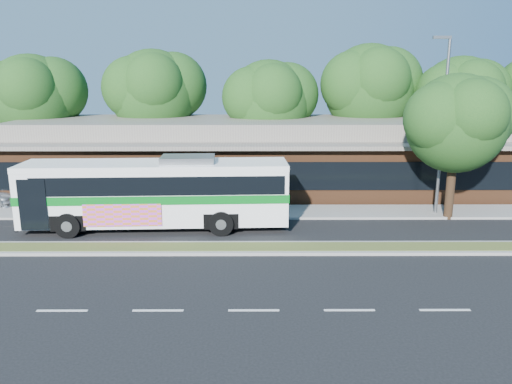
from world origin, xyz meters
TOP-DOWN VIEW (x-y plane):
  - ground at (0.00, 0.00)m, footprint 120.00×120.00m
  - median_strip at (0.00, 0.60)m, footprint 26.00×1.10m
  - sidewalk at (0.00, 6.40)m, footprint 44.00×2.60m
  - plaza_building at (0.00, 12.99)m, footprint 33.20×11.20m
  - lamp_post at (9.56, 6.00)m, footprint 0.93×0.18m
  - tree_bg_a at (-14.58, 15.14)m, footprint 6.47×5.80m
  - tree_bg_b at (-6.57, 16.14)m, footprint 6.69×6.00m
  - tree_bg_c at (1.40, 15.13)m, footprint 6.24×5.60m
  - tree_bg_d at (8.45, 16.15)m, footprint 6.91×6.20m
  - tree_bg_e at (14.42, 15.14)m, footprint 6.47×5.80m
  - transit_bus at (-4.59, 3.72)m, footprint 12.58×3.29m
  - sidewalk_tree at (10.34, 5.42)m, footprint 5.45×4.89m

SIDE VIEW (x-z plane):
  - ground at x=0.00m, z-range 0.00..0.00m
  - sidewalk at x=0.00m, z-range 0.00..0.12m
  - median_strip at x=0.00m, z-range 0.00..0.15m
  - transit_bus at x=-4.59m, z-range 0.20..3.70m
  - plaza_building at x=0.00m, z-range -0.10..4.35m
  - lamp_post at x=9.56m, z-range 0.37..9.44m
  - sidewalk_tree at x=10.34m, z-range 1.33..8.66m
  - tree_bg_c at x=1.40m, z-range 1.46..9.72m
  - tree_bg_e at x=14.42m, z-range 1.49..10.00m
  - tree_bg_a at x=-14.58m, z-range 1.55..10.18m
  - tree_bg_b at x=-6.57m, z-range 1.64..10.64m
  - tree_bg_d at x=8.45m, z-range 1.73..11.10m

